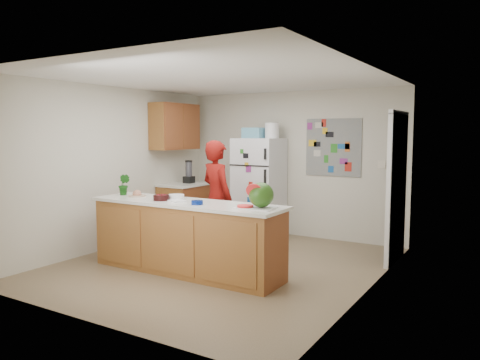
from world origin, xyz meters
The scene contains 26 objects.
floor centered at (0.00, 0.00, -0.01)m, with size 4.00×4.50×0.02m, color brown.
wall_back centered at (0.00, 2.26, 1.25)m, with size 4.00×0.02×2.50m, color beige.
wall_left centered at (-2.01, 0.00, 1.25)m, with size 0.02×4.50×2.50m, color beige.
wall_right centered at (2.01, 0.00, 1.25)m, with size 0.02×4.50×2.50m, color beige.
ceiling centered at (0.00, 0.00, 2.51)m, with size 4.00×4.50×0.02m, color white.
doorway centered at (1.99, 1.45, 1.02)m, with size 0.03×0.85×2.04m, color black.
peninsula_base centered at (-0.20, -0.50, 0.44)m, with size 2.60×0.62×0.88m, color brown.
peninsula_top centered at (-0.20, -0.50, 0.90)m, with size 2.68×0.70×0.04m, color silver.
side_counter_base centered at (-1.69, 1.35, 0.43)m, with size 0.60×0.80×0.86m, color brown.
side_counter_top centered at (-1.69, 1.35, 0.88)m, with size 0.64×0.84×0.04m, color silver.
upper_cabinets centered at (-1.82, 1.30, 1.90)m, with size 0.35×1.00×0.80m, color brown.
refrigerator centered at (-0.45, 1.88, 0.85)m, with size 0.75×0.70×1.70m, color silver.
fridge_top_bin centered at (-0.55, 1.88, 1.79)m, with size 0.35×0.28×0.18m, color #5999B2.
photo_collage centered at (0.75, 2.24, 1.55)m, with size 0.95×0.01×0.95m, color slate.
person centered at (-0.38, 0.48, 0.84)m, with size 0.61×0.40×1.68m, color #6C0C09.
blender_appliance centered at (-1.64, 1.45, 1.09)m, with size 0.12×0.12×0.38m, color black.
cutting_board centered at (0.83, -0.51, 0.93)m, with size 0.45×0.34×0.01m, color silver.
watermelon centered at (0.89, -0.49, 1.08)m, with size 0.29×0.29×0.29m, color #195713.
watermelon_slice centered at (0.71, -0.56, 0.94)m, with size 0.19×0.19×0.02m, color red.
cherry_bowl centered at (-0.54, -0.58, 0.96)m, with size 0.20×0.20×0.07m, color black.
white_bowl centered at (-0.45, -0.39, 0.95)m, with size 0.21×0.21×0.06m, color silver.
cobalt_bowl centered at (0.08, -0.63, 0.95)m, with size 0.15×0.15×0.05m, color navy.
plate centered at (-1.08, -0.45, 0.93)m, with size 0.24×0.24×0.02m, color #BBB291.
paper_towel centered at (-0.28, -0.57, 0.93)m, with size 0.19×0.17×0.02m, color white.
keys centered at (0.94, -0.59, 0.93)m, with size 0.08×0.04×0.01m, color slate.
potted_plant centered at (-1.32, -0.45, 1.07)m, with size 0.16×0.13×0.30m, color #164611.
Camera 1 is at (3.44, -5.17, 1.78)m, focal length 35.00 mm.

